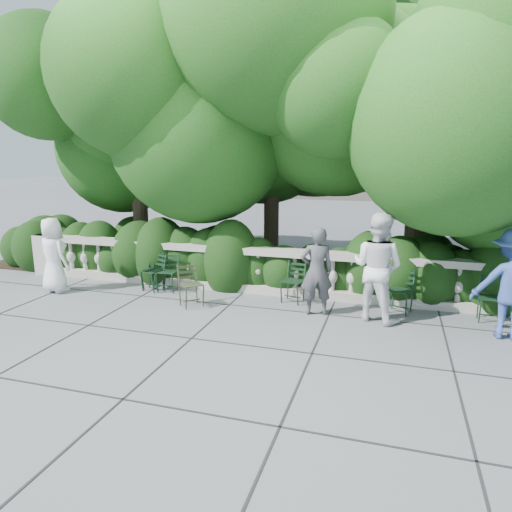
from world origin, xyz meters
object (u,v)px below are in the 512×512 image
(chair_b, at_px, (149,292))
(chair_d, at_px, (396,315))
(chair_c, at_px, (166,293))
(chair_e, at_px, (290,304))
(chair_a, at_px, (150,292))
(person_businessman, at_px, (53,255))
(person_casual_man, at_px, (377,267))
(person_woman_grey, at_px, (317,271))
(chair_f, at_px, (490,324))
(person_older_blue, at_px, (511,284))
(chair_weathered, at_px, (195,308))

(chair_b, xyz_separation_m, chair_d, (5.23, 0.05, 0.00))
(chair_c, xyz_separation_m, chair_e, (2.76, 0.07, 0.00))
(chair_a, distance_m, chair_c, 0.38)
(chair_a, height_order, person_businessman, person_businessman)
(chair_e, xyz_separation_m, person_casual_man, (1.68, -0.39, 0.99))
(chair_e, bearing_deg, chair_d, 10.09)
(chair_b, bearing_deg, person_woman_grey, 17.73)
(chair_d, distance_m, person_businessman, 7.28)
(chair_e, relative_size, person_businessman, 0.51)
(person_businessman, bearing_deg, chair_f, -156.91)
(chair_b, height_order, chair_e, same)
(chair_b, relative_size, chair_d, 1.00)
(chair_a, bearing_deg, person_older_blue, -5.18)
(chair_weathered, bearing_deg, person_woman_grey, -38.38)
(chair_c, bearing_deg, chair_d, -4.67)
(chair_a, xyz_separation_m, person_businessman, (-2.00, -0.58, 0.82))
(chair_weathered, bearing_deg, chair_e, -22.98)
(chair_b, distance_m, chair_f, 6.83)
(chair_a, bearing_deg, chair_c, 0.13)
(chair_c, distance_m, person_casual_man, 4.56)
(person_businessman, relative_size, person_casual_man, 0.83)
(chair_b, relative_size, chair_f, 1.00)
(chair_d, height_order, person_older_blue, person_older_blue)
(chair_c, relative_size, chair_d, 1.00)
(chair_d, xyz_separation_m, chair_f, (1.60, -0.02, 0.00))
(chair_d, height_order, person_woman_grey, person_woman_grey)
(person_woman_grey, bearing_deg, person_older_blue, 157.54)
(chair_e, bearing_deg, person_older_blue, 1.50)
(person_businessman, xyz_separation_m, person_older_blue, (8.93, 0.01, 0.09))
(chair_b, xyz_separation_m, person_older_blue, (6.96, -0.55, 0.91))
(person_older_blue, bearing_deg, person_businessman, 2.53)
(chair_c, height_order, person_casual_man, person_casual_man)
(chair_f, relative_size, person_woman_grey, 0.50)
(person_casual_man, bearing_deg, chair_weathered, 31.18)
(chair_d, relative_size, chair_weathered, 1.00)
(person_businessman, bearing_deg, person_casual_man, -158.60)
(chair_d, height_order, person_casual_man, person_casual_man)
(chair_weathered, bearing_deg, chair_c, 97.12)
(chair_c, distance_m, chair_d, 4.83)
(chair_a, height_order, chair_c, same)
(chair_a, relative_size, person_businessman, 0.51)
(chair_f, bearing_deg, chair_a, -176.94)
(chair_b, distance_m, person_casual_man, 4.95)
(person_woman_grey, bearing_deg, chair_d, 176.10)
(chair_c, relative_size, person_businessman, 0.51)
(chair_f, xyz_separation_m, person_older_blue, (0.13, -0.58, 0.91))
(chair_d, relative_size, person_older_blue, 0.46)
(chair_d, distance_m, chair_f, 1.60)
(chair_c, distance_m, person_businessman, 2.58)
(chair_f, bearing_deg, person_businessman, -173.23)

